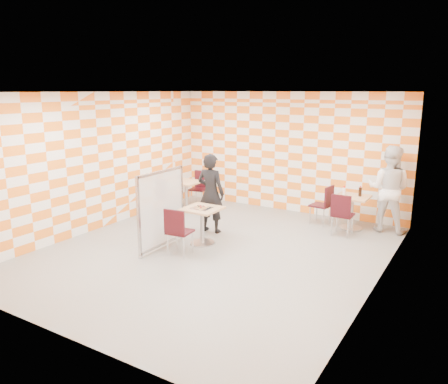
{
  "coord_description": "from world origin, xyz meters",
  "views": [
    {
      "loc": [
        4.27,
        -6.69,
        3.03
      ],
      "look_at": [
        0.1,
        0.2,
        1.15
      ],
      "focal_mm": 35.0,
      "sensor_mm": 36.0,
      "label": 1
    }
  ],
  "objects_px": {
    "main_table": "(202,220)",
    "chair_second_side": "(324,202)",
    "chair_empty_far": "(200,185)",
    "chair_main_front": "(177,228)",
    "second_table": "(352,207)",
    "man_dark": "(211,193)",
    "soda_bottle": "(360,192)",
    "chair_second_front": "(342,212)",
    "chair_empty_near": "(165,194)",
    "man_white": "(389,189)",
    "sport_bottle": "(344,191)",
    "partition": "(161,209)",
    "empty_table": "(186,190)"
  },
  "relations": [
    {
      "from": "chair_main_front",
      "to": "empty_table",
      "type": "bearing_deg",
      "value": 123.21
    },
    {
      "from": "main_table",
      "to": "chair_second_side",
      "type": "bearing_deg",
      "value": 56.02
    },
    {
      "from": "man_white",
      "to": "sport_bottle",
      "type": "distance_m",
      "value": 0.94
    },
    {
      "from": "empty_table",
      "to": "chair_second_front",
      "type": "height_order",
      "value": "chair_second_front"
    },
    {
      "from": "chair_second_side",
      "to": "soda_bottle",
      "type": "relative_size",
      "value": 4.02
    },
    {
      "from": "partition",
      "to": "chair_second_front",
      "type": "bearing_deg",
      "value": 41.74
    },
    {
      "from": "man_dark",
      "to": "chair_second_side",
      "type": "bearing_deg",
      "value": -141.43
    },
    {
      "from": "main_table",
      "to": "second_table",
      "type": "xyz_separation_m",
      "value": [
        2.29,
        2.55,
        0.0
      ]
    },
    {
      "from": "chair_second_front",
      "to": "chair_second_side",
      "type": "distance_m",
      "value": 0.83
    },
    {
      "from": "chair_empty_far",
      "to": "chair_empty_near",
      "type": "bearing_deg",
      "value": -96.8
    },
    {
      "from": "soda_bottle",
      "to": "chair_empty_near",
      "type": "bearing_deg",
      "value": -162.29
    },
    {
      "from": "man_dark",
      "to": "empty_table",
      "type": "bearing_deg",
      "value": -40.69
    },
    {
      "from": "chair_second_front",
      "to": "partition",
      "type": "bearing_deg",
      "value": -138.26
    },
    {
      "from": "chair_empty_far",
      "to": "man_white",
      "type": "distance_m",
      "value": 4.78
    },
    {
      "from": "main_table",
      "to": "second_table",
      "type": "relative_size",
      "value": 1.0
    },
    {
      "from": "partition",
      "to": "man_dark",
      "type": "xyz_separation_m",
      "value": [
        0.26,
        1.36,
        0.07
      ]
    },
    {
      "from": "sport_bottle",
      "to": "soda_bottle",
      "type": "bearing_deg",
      "value": 3.34
    },
    {
      "from": "man_dark",
      "to": "man_white",
      "type": "bearing_deg",
      "value": -150.9
    },
    {
      "from": "empty_table",
      "to": "chair_empty_near",
      "type": "xyz_separation_m",
      "value": [
        -0.12,
        -0.72,
        0.04
      ]
    },
    {
      "from": "chair_second_side",
      "to": "chair_empty_far",
      "type": "relative_size",
      "value": 1.0
    },
    {
      "from": "chair_main_front",
      "to": "second_table",
      "type": "bearing_deg",
      "value": 55.59
    },
    {
      "from": "empty_table",
      "to": "chair_second_side",
      "type": "distance_m",
      "value": 3.53
    },
    {
      "from": "second_table",
      "to": "soda_bottle",
      "type": "relative_size",
      "value": 3.26
    },
    {
      "from": "chair_second_side",
      "to": "chair_empty_far",
      "type": "distance_m",
      "value": 3.45
    },
    {
      "from": "second_table",
      "to": "chair_main_front",
      "type": "relative_size",
      "value": 0.81
    },
    {
      "from": "partition",
      "to": "man_dark",
      "type": "height_order",
      "value": "man_dark"
    },
    {
      "from": "chair_empty_near",
      "to": "sport_bottle",
      "type": "height_order",
      "value": "sport_bottle"
    },
    {
      "from": "soda_bottle",
      "to": "partition",
      "type": "bearing_deg",
      "value": -132.83
    },
    {
      "from": "man_dark",
      "to": "soda_bottle",
      "type": "distance_m",
      "value": 3.29
    },
    {
      "from": "chair_second_front",
      "to": "chair_empty_near",
      "type": "bearing_deg",
      "value": -170.79
    },
    {
      "from": "partition",
      "to": "chair_empty_far",
      "type": "bearing_deg",
      "value": 111.41
    },
    {
      "from": "chair_second_front",
      "to": "partition",
      "type": "xyz_separation_m",
      "value": [
        -2.8,
        -2.5,
        0.25
      ]
    },
    {
      "from": "man_white",
      "to": "chair_second_side",
      "type": "bearing_deg",
      "value": 14.34
    },
    {
      "from": "chair_empty_far",
      "to": "sport_bottle",
      "type": "xyz_separation_m",
      "value": [
        3.85,
        0.06,
        0.29
      ]
    },
    {
      "from": "second_table",
      "to": "partition",
      "type": "bearing_deg",
      "value": -132.02
    },
    {
      "from": "second_table",
      "to": "partition",
      "type": "relative_size",
      "value": 0.48
    },
    {
      "from": "chair_empty_near",
      "to": "second_table",
      "type": "bearing_deg",
      "value": 17.47
    },
    {
      "from": "chair_empty_near",
      "to": "man_dark",
      "type": "bearing_deg",
      "value": -15.77
    },
    {
      "from": "chair_second_side",
      "to": "man_white",
      "type": "distance_m",
      "value": 1.4
    },
    {
      "from": "soda_bottle",
      "to": "chair_second_side",
      "type": "bearing_deg",
      "value": -170.93
    },
    {
      "from": "man_dark",
      "to": "sport_bottle",
      "type": "height_order",
      "value": "man_dark"
    },
    {
      "from": "man_white",
      "to": "chair_second_front",
      "type": "bearing_deg",
      "value": 51.98
    },
    {
      "from": "main_table",
      "to": "chair_second_front",
      "type": "bearing_deg",
      "value": 40.14
    },
    {
      "from": "main_table",
      "to": "chair_second_side",
      "type": "distance_m",
      "value": 3.01
    },
    {
      "from": "partition",
      "to": "soda_bottle",
      "type": "bearing_deg",
      "value": 47.17
    },
    {
      "from": "sport_bottle",
      "to": "soda_bottle",
      "type": "xyz_separation_m",
      "value": [
        0.35,
        0.02,
        0.01
      ]
    },
    {
      "from": "chair_empty_near",
      "to": "soda_bottle",
      "type": "height_order",
      "value": "soda_bottle"
    },
    {
      "from": "chair_empty_near",
      "to": "man_white",
      "type": "xyz_separation_m",
      "value": [
        4.92,
        1.58,
        0.4
      ]
    },
    {
      "from": "empty_table",
      "to": "chair_second_front",
      "type": "bearing_deg",
      "value": -0.56
    },
    {
      "from": "chair_empty_far",
      "to": "empty_table",
      "type": "bearing_deg",
      "value": -93.54
    }
  ]
}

